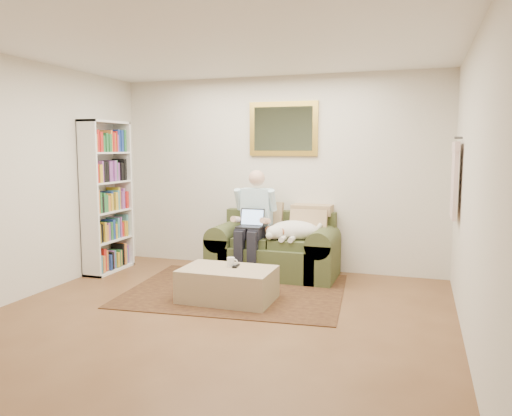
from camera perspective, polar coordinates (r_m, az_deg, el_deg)
The scene contains 12 objects.
room_shell at distance 4.78m, azimuth -4.52°, elevation 2.73°, with size 4.51×5.00×2.61m.
rug at distance 5.87m, azimuth -2.23°, elevation -9.34°, with size 2.43×1.94×0.01m, color black.
sofa at distance 6.49m, azimuth 2.08°, elevation -5.28°, with size 1.62×0.82×0.97m.
seated_man at distance 6.35m, azimuth -0.39°, elevation -1.85°, with size 0.53×0.76×1.36m, color #8CC8D8, non-canonical shape.
laptop at distance 6.28m, azimuth -0.57°, elevation -1.64°, with size 0.31×0.25×0.23m.
sleeping_dog at distance 6.27m, azimuth 4.44°, elevation -2.55°, with size 0.67×0.42×0.25m, color white, non-canonical shape.
ottoman at distance 5.45m, azimuth -3.25°, elevation -8.73°, with size 0.99×0.63×0.36m, color tan.
coffee_mug at distance 5.47m, azimuth -2.90°, elevation -6.18°, with size 0.08×0.08×0.10m, color white.
tv_remote at distance 5.47m, azimuth -2.30°, elevation -6.62°, with size 0.05×0.15×0.02m, color black.
bookshelf at distance 6.91m, azimuth -16.67°, elevation 1.23°, with size 0.28×0.80×2.00m, color white, non-canonical shape.
wall_mirror at distance 6.75m, azimuth 3.13°, elevation 9.03°, with size 0.94×0.04×0.72m.
hanging_shirt at distance 5.66m, azimuth 21.75°, elevation 3.41°, with size 0.06×0.52×0.90m, color beige, non-canonical shape.
Camera 1 is at (1.84, -4.04, 1.64)m, focal length 35.00 mm.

